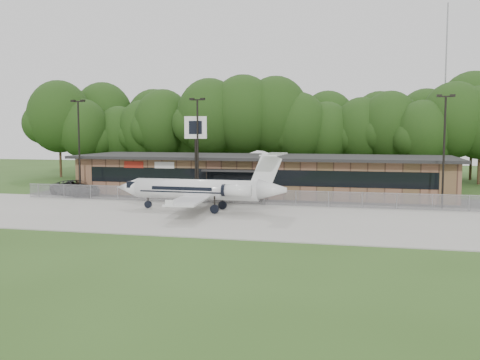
% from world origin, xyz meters
% --- Properties ---
extents(ground, '(160.00, 160.00, 0.00)m').
position_xyz_m(ground, '(0.00, 0.00, 0.00)').
color(ground, '#2D4819').
rests_on(ground, ground).
extents(apron, '(64.00, 18.00, 0.08)m').
position_xyz_m(apron, '(0.00, 8.00, 0.04)').
color(apron, '#9E9B93').
rests_on(apron, ground).
extents(parking_lot, '(50.00, 9.00, 0.06)m').
position_xyz_m(parking_lot, '(0.00, 19.50, 0.03)').
color(parking_lot, '#383835').
rests_on(parking_lot, ground).
extents(terminal, '(41.00, 11.65, 4.30)m').
position_xyz_m(terminal, '(-0.00, 23.94, 2.18)').
color(terminal, '#8A5C45').
rests_on(terminal, ground).
extents(fence, '(46.00, 0.04, 1.52)m').
position_xyz_m(fence, '(0.00, 15.00, 0.78)').
color(fence, gray).
rests_on(fence, ground).
extents(treeline, '(72.00, 12.00, 15.00)m').
position_xyz_m(treeline, '(0.00, 42.00, 7.50)').
color(treeline, '#143511').
rests_on(treeline, ground).
extents(radio_mast, '(0.20, 0.20, 25.00)m').
position_xyz_m(radio_mast, '(22.00, 48.00, 12.50)').
color(radio_mast, gray).
rests_on(radio_mast, ground).
extents(light_pole_left, '(1.55, 0.30, 10.23)m').
position_xyz_m(light_pole_left, '(-18.00, 16.50, 5.98)').
color(light_pole_left, black).
rests_on(light_pole_left, ground).
extents(light_pole_mid, '(1.55, 0.30, 10.23)m').
position_xyz_m(light_pole_mid, '(-5.00, 16.50, 5.98)').
color(light_pole_mid, black).
rests_on(light_pole_mid, ground).
extents(light_pole_right, '(1.55, 0.30, 10.23)m').
position_xyz_m(light_pole_right, '(18.00, 16.50, 5.98)').
color(light_pole_right, black).
rests_on(light_pole_right, ground).
extents(business_jet, '(15.65, 13.90, 5.28)m').
position_xyz_m(business_jet, '(-2.45, 10.05, 1.89)').
color(business_jet, silver).
rests_on(business_jet, ground).
extents(suv, '(6.69, 4.96, 1.69)m').
position_xyz_m(suv, '(-19.30, 17.74, 0.84)').
color(suv, '#2E2E31').
rests_on(suv, ground).
extents(pole_sign, '(2.22, 0.61, 8.45)m').
position_xyz_m(pole_sign, '(-5.29, 16.79, 6.46)').
color(pole_sign, black).
rests_on(pole_sign, ground).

